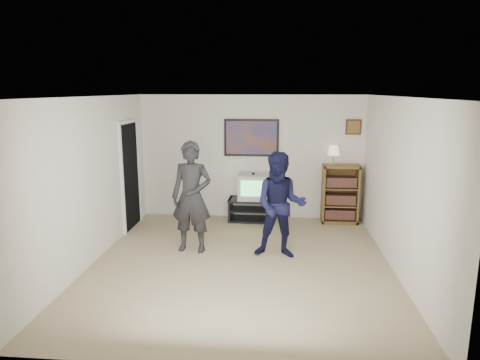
# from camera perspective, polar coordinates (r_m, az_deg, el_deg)

# --- Properties ---
(room_shell) EXTENTS (4.51, 5.00, 2.51)m
(room_shell) POSITION_cam_1_polar(r_m,az_deg,el_deg) (6.57, 0.35, 0.14)
(room_shell) COLOR #7C644F
(room_shell) RESTS_ON ground
(media_stand) EXTENTS (0.91, 0.51, 0.45)m
(media_stand) POSITION_cam_1_polar(r_m,az_deg,el_deg) (8.64, 1.49, -3.96)
(media_stand) COLOR black
(media_stand) RESTS_ON room_shell
(crt_television) EXTENTS (0.60, 0.51, 0.50)m
(crt_television) POSITION_cam_1_polar(r_m,az_deg,el_deg) (8.52, 1.79, -0.89)
(crt_television) COLOR #AAABA5
(crt_television) RESTS_ON media_stand
(bookshelf) EXTENTS (0.70, 0.40, 1.15)m
(bookshelf) POSITION_cam_1_polar(r_m,az_deg,el_deg) (8.68, 13.19, -1.82)
(bookshelf) COLOR #533C18
(bookshelf) RESTS_ON room_shell
(table_lamp) EXTENTS (0.24, 0.24, 0.38)m
(table_lamp) POSITION_cam_1_polar(r_m,az_deg,el_deg) (8.55, 12.37, 3.26)
(table_lamp) COLOR beige
(table_lamp) RESTS_ON bookshelf
(person_tall) EXTENTS (0.70, 0.50, 1.81)m
(person_tall) POSITION_cam_1_polar(r_m,az_deg,el_deg) (6.92, -6.46, -2.28)
(person_tall) COLOR black
(person_tall) RESTS_ON room_shell
(person_short) EXTENTS (0.86, 0.69, 1.67)m
(person_short) POSITION_cam_1_polar(r_m,az_deg,el_deg) (6.67, 5.39, -3.40)
(person_short) COLOR black
(person_short) RESTS_ON room_shell
(controller_left) EXTENTS (0.05, 0.13, 0.04)m
(controller_left) POSITION_cam_1_polar(r_m,az_deg,el_deg) (7.00, -5.92, 0.96)
(controller_left) COLOR white
(controller_left) RESTS_ON person_tall
(controller_right) EXTENTS (0.08, 0.13, 0.04)m
(controller_right) POSITION_cam_1_polar(r_m,az_deg,el_deg) (6.82, 5.16, -1.63)
(controller_right) COLOR white
(controller_right) RESTS_ON person_short
(poster) EXTENTS (1.10, 0.03, 0.75)m
(poster) POSITION_cam_1_polar(r_m,az_deg,el_deg) (8.61, 1.53, 5.65)
(poster) COLOR black
(poster) RESTS_ON room_shell
(air_vent) EXTENTS (0.28, 0.02, 0.14)m
(air_vent) POSITION_cam_1_polar(r_m,az_deg,el_deg) (8.64, -2.14, 7.67)
(air_vent) COLOR white
(air_vent) RESTS_ON room_shell
(small_picture) EXTENTS (0.30, 0.03, 0.30)m
(small_picture) POSITION_cam_1_polar(r_m,az_deg,el_deg) (8.70, 14.89, 6.85)
(small_picture) COLOR #32180F
(small_picture) RESTS_ON room_shell
(doorway) EXTENTS (0.03, 0.85, 2.00)m
(doorway) POSITION_cam_1_polar(r_m,az_deg,el_deg) (8.31, -14.47, 0.50)
(doorway) COLOR black
(doorway) RESTS_ON room_shell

